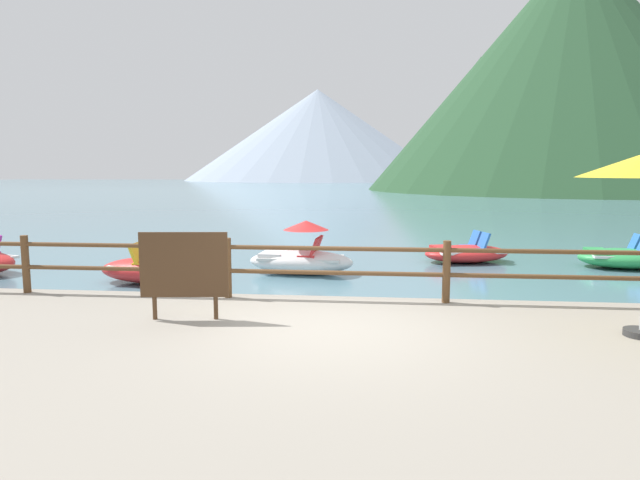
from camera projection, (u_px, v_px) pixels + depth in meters
name	position (u px, v px, depth m)	size (l,w,h in m)	color
ground_plane	(370.00, 199.00, 46.58)	(200.00, 200.00, 0.00)	slate
promenade_dock	(302.00, 419.00, 4.91)	(28.00, 8.00, 0.40)	gray
dock_railing	(335.00, 264.00, 8.51)	(23.92, 0.12, 0.95)	brown
sign_board	(184.00, 266.00, 7.37)	(1.18, 0.18, 1.19)	beige
pedal_boat_0	(301.00, 257.00, 12.91)	(2.53, 1.27, 1.25)	white
pedal_boat_1	(159.00, 269.00, 11.82)	(2.57, 1.27, 0.88)	red
pedal_boat_3	(623.00, 257.00, 13.66)	(2.20, 1.46, 0.83)	green
pedal_boat_4	(466.00, 253.00, 14.54)	(2.53, 1.86, 0.81)	red
cliff_headland	(556.00, 79.00, 68.19)	(49.13, 49.13, 29.28)	#284C2D
distant_peak	(318.00, 135.00, 139.03)	(66.43, 66.43, 22.64)	#93A3B7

